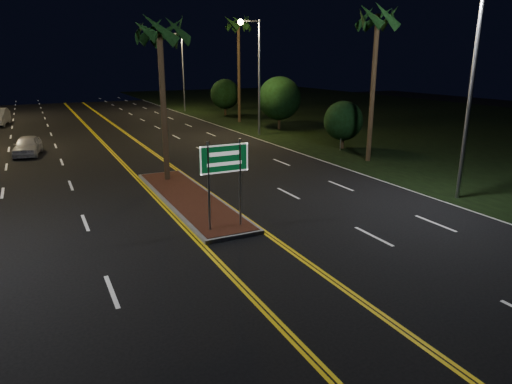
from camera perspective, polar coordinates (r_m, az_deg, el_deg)
ground at (r=14.39m, az=0.52°, el=-8.51°), size 120.00×120.00×0.00m
grass_right at (r=51.66m, az=18.23°, el=8.76°), size 40.00×110.00×0.01m
median_island at (r=20.45m, az=-8.35°, el=-0.82°), size 2.25×10.25×0.17m
highway_sign at (r=16.02m, az=-3.97°, el=3.15°), size 1.80×0.08×3.20m
streetlight_right_near at (r=21.43m, az=24.90°, el=13.82°), size 1.91×0.44×9.00m
streetlight_right_mid at (r=37.49m, az=-0.14°, el=15.69°), size 1.91×0.44×9.00m
streetlight_right_far at (r=56.14m, az=-9.52°, el=15.67°), size 1.91×0.44×9.00m
palm_median at (r=22.96m, az=-12.01°, el=19.04°), size 2.40×2.40×8.30m
palm_right_near at (r=28.50m, az=14.98°, el=20.14°), size 2.40×2.40×9.30m
palm_right_far at (r=45.77m, az=-2.22°, el=20.15°), size 2.40×2.40×10.30m
shrub_near at (r=32.42m, az=10.87°, el=8.74°), size 2.70×2.70×3.30m
shrub_mid at (r=40.96m, az=2.95°, el=11.62°), size 3.78×3.78×4.62m
shrub_far at (r=51.70m, az=-3.88°, el=12.13°), size 3.24×3.24×3.96m
car_near at (r=33.34m, az=-26.70°, el=5.38°), size 2.57×4.62×1.46m
warning_sign at (r=31.78m, az=10.63°, el=8.06°), size 0.98×0.46×2.53m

